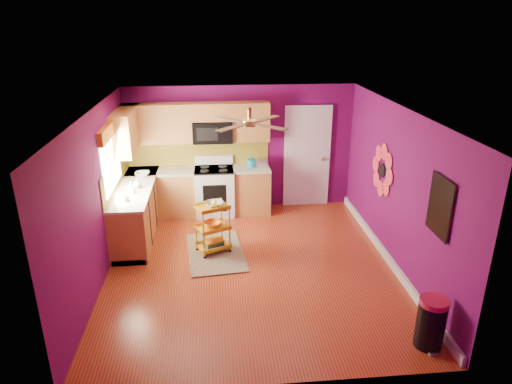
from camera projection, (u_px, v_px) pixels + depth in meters
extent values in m
plane|color=maroon|center=(251.00, 267.00, 7.27)|extent=(5.00, 5.00, 0.00)
cube|color=#610B52|center=(241.00, 148.00, 9.14)|extent=(4.50, 0.04, 2.50)
cube|color=#610B52|center=(272.00, 286.00, 4.50)|extent=(4.50, 0.04, 2.50)
cube|color=#610B52|center=(97.00, 199.00, 6.62)|extent=(0.04, 5.00, 2.50)
cube|color=#610B52|center=(397.00, 189.00, 7.02)|extent=(0.04, 5.00, 2.50)
cube|color=silver|center=(251.00, 111.00, 6.37)|extent=(4.50, 5.00, 0.04)
cube|color=white|center=(387.00, 256.00, 7.44)|extent=(0.05, 4.90, 0.14)
cube|color=#9C5E2A|center=(137.00, 211.00, 8.19)|extent=(0.60, 2.30, 0.90)
cube|color=#9C5E2A|center=(200.00, 192.00, 9.08)|extent=(2.80, 0.60, 0.90)
cube|color=beige|center=(135.00, 187.00, 8.02)|extent=(0.63, 2.30, 0.04)
cube|color=beige|center=(198.00, 170.00, 8.91)|extent=(2.80, 0.63, 0.04)
cube|color=black|center=(139.00, 231.00, 8.34)|extent=(0.54, 2.30, 0.10)
cube|color=black|center=(200.00, 211.00, 9.22)|extent=(2.80, 0.54, 0.10)
cube|color=white|center=(215.00, 192.00, 9.07)|extent=(0.76, 0.66, 0.92)
cube|color=black|center=(214.00, 170.00, 8.90)|extent=(0.76, 0.62, 0.03)
cube|color=white|center=(214.00, 160.00, 9.12)|extent=(0.76, 0.06, 0.18)
cube|color=black|center=(215.00, 198.00, 8.77)|extent=(0.45, 0.02, 0.55)
cube|color=#9C5E2A|center=(157.00, 124.00, 8.64)|extent=(1.32, 0.33, 0.75)
cube|color=#9C5E2A|center=(251.00, 122.00, 8.79)|extent=(0.72, 0.33, 0.75)
cube|color=#9C5E2A|center=(212.00, 112.00, 8.66)|extent=(0.76, 0.33, 0.34)
cube|color=#9C5E2A|center=(126.00, 130.00, 8.15)|extent=(0.33, 1.30, 0.75)
cube|color=black|center=(213.00, 132.00, 8.76)|extent=(0.76, 0.38, 0.40)
cube|color=brown|center=(198.00, 152.00, 9.08)|extent=(2.80, 0.01, 0.51)
cube|color=brown|center=(116.00, 173.00, 7.90)|extent=(0.01, 2.30, 0.51)
cube|color=white|center=(111.00, 158.00, 7.49)|extent=(0.03, 1.20, 1.00)
cube|color=#CC6A12|center=(109.00, 130.00, 7.32)|extent=(0.08, 1.35, 0.22)
cube|color=white|center=(307.00, 158.00, 9.32)|extent=(0.85, 0.04, 2.05)
cube|color=white|center=(307.00, 158.00, 9.30)|extent=(0.95, 0.02, 2.15)
sphere|color=#BF8C3F|center=(323.00, 159.00, 9.30)|extent=(0.07, 0.07, 0.07)
cylinder|color=black|center=(382.00, 170.00, 7.53)|extent=(0.01, 0.24, 0.24)
cube|color=#166C91|center=(441.00, 206.00, 5.61)|extent=(0.03, 0.52, 0.72)
cube|color=black|center=(440.00, 206.00, 5.60)|extent=(0.01, 0.56, 0.76)
cylinder|color=#BF8C3F|center=(250.00, 113.00, 6.58)|extent=(0.06, 0.06, 0.16)
cylinder|color=#BF8C3F|center=(250.00, 123.00, 6.63)|extent=(0.20, 0.20, 0.08)
cube|color=#4C2D19|center=(266.00, 119.00, 6.90)|extent=(0.47, 0.47, 0.01)
cube|color=#4C2D19|center=(230.00, 119.00, 6.86)|extent=(0.47, 0.47, 0.01)
cube|color=#4C2D19|center=(232.00, 128.00, 6.36)|extent=(0.47, 0.47, 0.01)
cube|color=#4C2D19|center=(270.00, 127.00, 6.41)|extent=(0.47, 0.47, 0.01)
cube|color=black|center=(216.00, 252.00, 7.70)|extent=(1.05, 1.56, 0.02)
cylinder|color=gold|center=(204.00, 235.00, 7.33)|extent=(0.02, 0.02, 0.80)
cylinder|color=gold|center=(230.00, 229.00, 7.54)|extent=(0.02, 0.02, 0.80)
cylinder|color=gold|center=(196.00, 228.00, 7.60)|extent=(0.02, 0.02, 0.80)
cylinder|color=gold|center=(221.00, 222.00, 7.81)|extent=(0.02, 0.02, 0.80)
sphere|color=black|center=(205.00, 258.00, 7.48)|extent=(0.06, 0.06, 0.06)
sphere|color=black|center=(230.00, 251.00, 7.69)|extent=(0.06, 0.06, 0.06)
sphere|color=black|center=(197.00, 249.00, 7.74)|extent=(0.06, 0.06, 0.06)
sphere|color=black|center=(222.00, 243.00, 7.95)|extent=(0.06, 0.06, 0.06)
cube|color=gold|center=(212.00, 207.00, 7.43)|extent=(0.63, 0.55, 0.03)
cube|color=gold|center=(213.00, 228.00, 7.56)|extent=(0.63, 0.55, 0.03)
cube|color=gold|center=(214.00, 246.00, 7.69)|extent=(0.63, 0.55, 0.03)
imported|color=beige|center=(215.00, 204.00, 7.43)|extent=(0.38, 0.38, 0.07)
sphere|color=yellow|center=(215.00, 203.00, 7.43)|extent=(0.09, 0.09, 0.09)
imported|color=#CC6A12|center=(213.00, 224.00, 7.54)|extent=(0.39, 0.39, 0.09)
cube|color=navy|center=(213.00, 244.00, 7.68)|extent=(0.37, 0.33, 0.04)
cube|color=#267233|center=(213.00, 242.00, 7.66)|extent=(0.37, 0.33, 0.03)
cube|color=#CC6A12|center=(213.00, 241.00, 7.65)|extent=(0.37, 0.33, 0.03)
cylinder|color=black|center=(430.00, 325.00, 5.44)|extent=(0.37, 0.37, 0.58)
cylinder|color=#B5193E|center=(434.00, 302.00, 5.33)|extent=(0.34, 0.34, 0.07)
cube|color=beige|center=(434.00, 353.00, 5.39)|extent=(0.12, 0.07, 0.03)
cylinder|color=teal|center=(251.00, 163.00, 8.99)|extent=(0.18, 0.18, 0.16)
sphere|color=teal|center=(251.00, 158.00, 8.96)|extent=(0.06, 0.06, 0.06)
cube|color=beige|center=(262.00, 163.00, 8.98)|extent=(0.22, 0.15, 0.18)
imported|color=#EA3F72|center=(131.00, 187.00, 7.66)|extent=(0.09, 0.10, 0.21)
imported|color=white|center=(137.00, 183.00, 7.89)|extent=(0.13, 0.13, 0.17)
imported|color=white|center=(142.00, 174.00, 8.51)|extent=(0.28, 0.28, 0.07)
imported|color=white|center=(126.00, 198.00, 7.35)|extent=(0.11, 0.11, 0.09)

